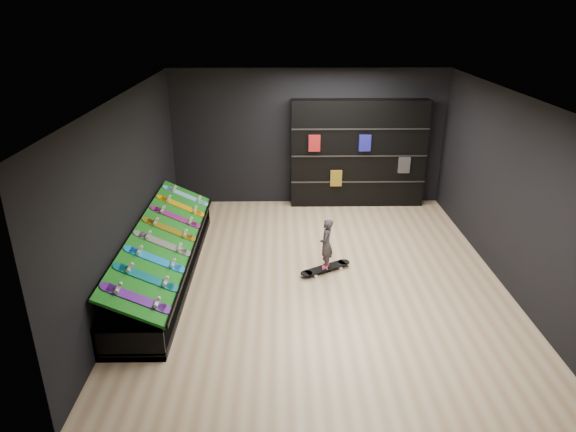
{
  "coord_description": "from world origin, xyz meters",
  "views": [
    {
      "loc": [
        -0.62,
        -7.62,
        4.25
      ],
      "look_at": [
        -0.5,
        0.2,
        1.0
      ],
      "focal_mm": 32.0,
      "sensor_mm": 36.0,
      "label": 1
    }
  ],
  "objects_px": {
    "back_shelving": "(358,154)",
    "display_rack": "(165,263)",
    "floor_skateboard": "(325,269)",
    "child": "(326,253)"
  },
  "relations": [
    {
      "from": "back_shelving",
      "to": "floor_skateboard",
      "type": "height_order",
      "value": "back_shelving"
    },
    {
      "from": "display_rack",
      "to": "floor_skateboard",
      "type": "height_order",
      "value": "display_rack"
    },
    {
      "from": "display_rack",
      "to": "floor_skateboard",
      "type": "bearing_deg",
      "value": 2.3
    },
    {
      "from": "display_rack",
      "to": "back_shelving",
      "type": "distance_m",
      "value": 5.02
    },
    {
      "from": "back_shelving",
      "to": "display_rack",
      "type": "bearing_deg",
      "value": -137.69
    },
    {
      "from": "child",
      "to": "back_shelving",
      "type": "bearing_deg",
      "value": 176.72
    },
    {
      "from": "child",
      "to": "floor_skateboard",
      "type": "bearing_deg",
      "value": 180.0
    },
    {
      "from": "display_rack",
      "to": "back_shelving",
      "type": "xyz_separation_m",
      "value": [
        3.65,
        3.32,
        0.93
      ]
    },
    {
      "from": "display_rack",
      "to": "back_shelving",
      "type": "bearing_deg",
      "value": 42.31
    },
    {
      "from": "back_shelving",
      "to": "floor_skateboard",
      "type": "xyz_separation_m",
      "value": [
        -0.96,
        -3.21,
        -1.14
      ]
    }
  ]
}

